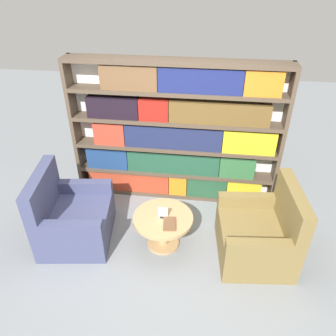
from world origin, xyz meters
TOP-DOWN VIEW (x-y plane):
  - ground_plane at (0.00, 0.00)m, footprint 14.00×14.00m
  - bookshelf at (0.02, 1.28)m, footprint 2.86×0.30m
  - armchair_left at (-1.16, 0.18)m, footprint 0.94×1.01m
  - armchair_right at (1.13, 0.19)m, footprint 0.91×0.98m
  - coffee_table at (-0.02, 0.20)m, footprint 0.72×0.72m
  - table_sign at (-0.02, 0.20)m, footprint 0.12×0.06m
  - stray_book at (0.07, 0.08)m, footprint 0.17×0.23m

SIDE VIEW (x-z plane):
  - ground_plane at x=0.00m, z-range 0.00..0.00m
  - armchair_left at x=-1.16m, z-range -0.17..0.79m
  - armchair_right at x=1.13m, z-range -0.17..0.79m
  - coffee_table at x=-0.02m, z-range 0.10..0.54m
  - stray_book at x=0.07m, z-range 0.44..0.47m
  - table_sign at x=-0.02m, z-range 0.43..0.57m
  - bookshelf at x=0.02m, z-range -0.03..1.98m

